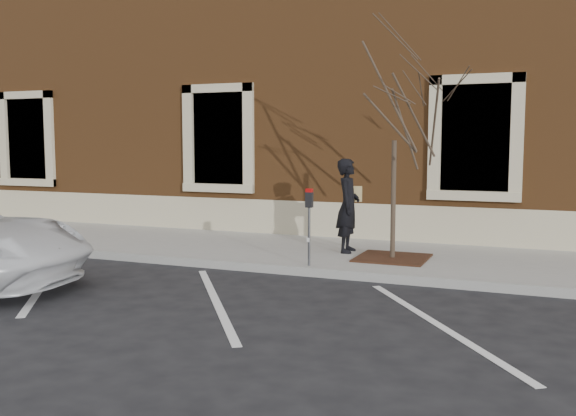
% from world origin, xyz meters
% --- Properties ---
extents(ground, '(120.00, 120.00, 0.00)m').
position_xyz_m(ground, '(0.00, 0.00, 0.00)').
color(ground, '#28282B').
rests_on(ground, ground).
extents(sidewalk_near, '(40.00, 3.50, 0.15)m').
position_xyz_m(sidewalk_near, '(0.00, 1.75, 0.07)').
color(sidewalk_near, '#A7A49D').
rests_on(sidewalk_near, ground).
extents(curb_near, '(40.00, 0.12, 0.15)m').
position_xyz_m(curb_near, '(0.00, -0.05, 0.07)').
color(curb_near, '#9E9E99').
rests_on(curb_near, ground).
extents(parking_stripes, '(28.00, 4.40, 0.01)m').
position_xyz_m(parking_stripes, '(0.00, -2.20, 0.00)').
color(parking_stripes, silver).
rests_on(parking_stripes, ground).
extents(building_civic, '(40.00, 8.62, 8.00)m').
position_xyz_m(building_civic, '(0.00, 7.74, 4.00)').
color(building_civic, brown).
rests_on(building_civic, ground).
extents(man, '(0.50, 0.71, 1.84)m').
position_xyz_m(man, '(0.82, 1.72, 1.07)').
color(man, black).
rests_on(man, sidewalk_near).
extents(parking_meter, '(0.12, 0.09, 1.36)m').
position_xyz_m(parking_meter, '(0.60, 0.12, 1.09)').
color(parking_meter, '#595B60').
rests_on(parking_meter, sidewalk_near).
extents(tree_grate, '(1.28, 1.28, 0.03)m').
position_xyz_m(tree_grate, '(1.80, 1.33, 0.17)').
color(tree_grate, '#442216').
rests_on(tree_grate, sidewalk_near).
extents(sapling, '(2.39, 2.39, 3.99)m').
position_xyz_m(sapling, '(1.80, 1.33, 2.94)').
color(sapling, '#443729').
rests_on(sapling, sidewalk_near).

